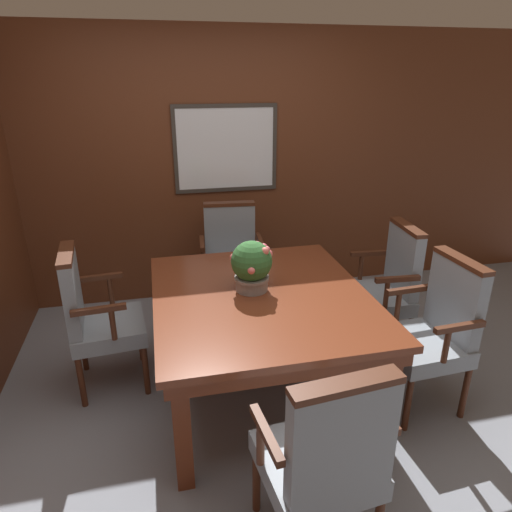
{
  "coord_description": "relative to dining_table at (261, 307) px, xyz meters",
  "views": [
    {
      "loc": [
        -0.52,
        -2.3,
        2.05
      ],
      "look_at": [
        0.08,
        0.38,
        0.95
      ],
      "focal_mm": 32.0,
      "sensor_mm": 36.0,
      "label": 1
    }
  ],
  "objects": [
    {
      "name": "wall_back",
      "position": [
        -0.08,
        1.66,
        0.57
      ],
      "size": [
        7.2,
        0.08,
        2.45
      ],
      "color": "#5B2D19",
      "rests_on": "ground_plane"
    },
    {
      "name": "chair_left_far",
      "position": [
        -1.07,
        0.33,
        -0.1
      ],
      "size": [
        0.51,
        0.56,
        1.02
      ],
      "rotation": [
        0.0,
        0.0,
        1.66
      ],
      "color": "#472314",
      "rests_on": "ground_plane"
    },
    {
      "name": "ground_plane",
      "position": [
        -0.08,
        -0.23,
        -0.66
      ],
      "size": [
        14.0,
        14.0,
        0.0
      ],
      "primitive_type": "plane",
      "color": "gray"
    },
    {
      "name": "dining_table",
      "position": [
        0.0,
        0.0,
        0.0
      ],
      "size": [
        1.35,
        1.54,
        0.75
      ],
      "color": "maroon",
      "rests_on": "ground_plane"
    },
    {
      "name": "chair_right_near",
      "position": [
        1.05,
        -0.33,
        -0.1
      ],
      "size": [
        0.5,
        0.55,
        1.02
      ],
      "rotation": [
        0.0,
        0.0,
        -1.51
      ],
      "color": "#472314",
      "rests_on": "ground_plane"
    },
    {
      "name": "chair_head_far",
      "position": [
        0.0,
        1.15,
        -0.1
      ],
      "size": [
        0.56,
        0.51,
        1.02
      ],
      "rotation": [
        0.0,
        0.0,
        -0.09
      ],
      "color": "#472314",
      "rests_on": "ground_plane"
    },
    {
      "name": "chair_head_near",
      "position": [
        0.0,
        -1.16,
        -0.1
      ],
      "size": [
        0.57,
        0.52,
        1.02
      ],
      "rotation": [
        0.0,
        0.0,
        3.24
      ],
      "color": "#472314",
      "rests_on": "ground_plane"
    },
    {
      "name": "chair_right_far",
      "position": [
        1.07,
        0.34,
        -0.1
      ],
      "size": [
        0.51,
        0.56,
        1.02
      ],
      "rotation": [
        0.0,
        0.0,
        -1.64
      ],
      "color": "#472314",
      "rests_on": "ground_plane"
    },
    {
      "name": "potted_plant",
      "position": [
        -0.04,
        0.07,
        0.26
      ],
      "size": [
        0.28,
        0.28,
        0.33
      ],
      "color": "gray",
      "rests_on": "dining_table"
    }
  ]
}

